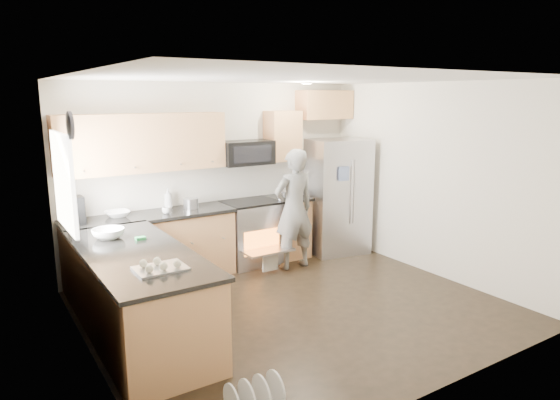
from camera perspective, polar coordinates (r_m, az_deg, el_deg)
ground at (r=5.93m, az=1.89°, el=-12.22°), size 4.50×4.50×0.00m
room_shell at (r=5.46m, az=1.60°, el=4.02°), size 4.54×4.04×2.62m
back_cabinet_run at (r=6.84m, az=-10.50°, el=-0.64°), size 4.45×0.64×2.50m
peninsula at (r=5.26m, az=-15.88°, el=-10.41°), size 0.96×2.36×1.03m
stove_range at (r=7.25m, az=-3.39°, el=-2.09°), size 0.76×0.97×1.79m
refrigerator at (r=7.80m, az=6.61°, el=0.41°), size 0.97×0.81×1.77m
person at (r=7.02m, az=1.61°, el=-1.05°), size 0.63×0.42×1.70m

